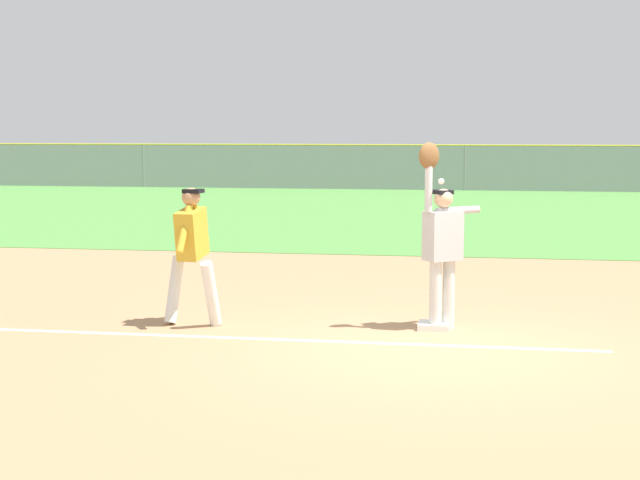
% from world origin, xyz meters
% --- Properties ---
extents(ground_plane, '(82.30, 82.30, 0.00)m').
position_xyz_m(ground_plane, '(0.00, 0.00, 0.00)').
color(ground_plane, tan).
extents(outfield_grass, '(52.66, 19.78, 0.01)m').
position_xyz_m(outfield_grass, '(0.00, 17.64, 0.01)').
color(outfield_grass, '#549342').
rests_on(outfield_grass, ground_plane).
extents(chalk_foul_line, '(12.00, 0.13, 0.01)m').
position_xyz_m(chalk_foul_line, '(-4.02, 0.21, 0.00)').
color(chalk_foul_line, white).
rests_on(chalk_foul_line, ground_plane).
extents(first_base, '(0.38, 0.38, 0.08)m').
position_xyz_m(first_base, '(-0.02, 1.11, 0.04)').
color(first_base, white).
rests_on(first_base, ground_plane).
extents(fielder, '(0.77, 0.64, 2.28)m').
position_xyz_m(fielder, '(0.06, 1.12, 1.12)').
color(fielder, silver).
rests_on(fielder, ground_plane).
extents(runner, '(0.74, 0.85, 1.72)m').
position_xyz_m(runner, '(-3.00, 0.86, 1.00)').
color(runner, white).
rests_on(runner, ground_plane).
extents(baseball, '(0.07, 0.07, 0.07)m').
position_xyz_m(baseball, '(0.05, 0.96, 1.82)').
color(baseball, white).
extents(outfield_fence, '(52.74, 0.08, 1.80)m').
position_xyz_m(outfield_fence, '(0.00, 27.53, 0.90)').
color(outfield_fence, '#93999E').
rests_on(outfield_fence, ground_plane).
extents(parked_car_red, '(4.51, 2.33, 1.25)m').
position_xyz_m(parked_car_red, '(-9.91, 31.23, 0.67)').
color(parked_car_red, '#B21E1E').
rests_on(parked_car_red, ground_plane).
extents(parked_car_green, '(4.49, 2.29, 1.25)m').
position_xyz_m(parked_car_green, '(-3.57, 31.59, 0.67)').
color(parked_car_green, '#1E6B33').
rests_on(parked_car_green, ground_plane).
extents(parked_car_blue, '(4.46, 2.23, 1.25)m').
position_xyz_m(parked_car_blue, '(2.43, 30.88, 0.67)').
color(parked_car_blue, '#23389E').
rests_on(parked_car_blue, ground_plane).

